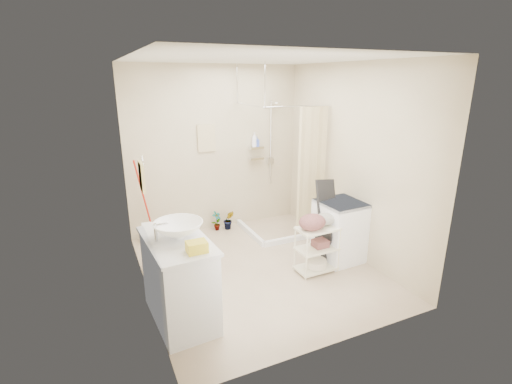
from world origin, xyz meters
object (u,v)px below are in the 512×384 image
vanity (179,280)px  laundry_rack (317,245)px  toilet (170,248)px  washing_machine (340,231)px

vanity → laundry_rack: size_ratio=1.40×
vanity → laundry_rack: 1.84m
toilet → laundry_rack: bearing=-109.5°
toilet → washing_machine: bearing=-100.5°
vanity → laundry_rack: (1.82, 0.24, -0.08)m
vanity → washing_machine: vanity is taller
vanity → laundry_rack: vanity is taller
vanity → toilet: size_ratio=1.54×
laundry_rack → toilet: bearing=154.4°
vanity → washing_machine: bearing=6.4°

